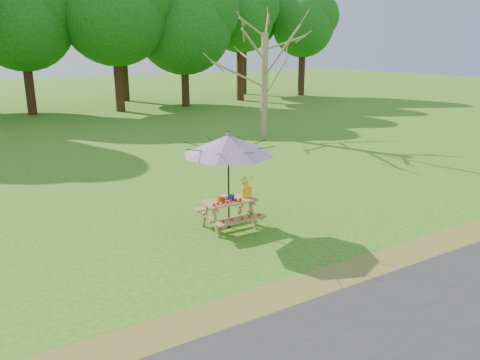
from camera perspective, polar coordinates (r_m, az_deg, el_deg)
ground at (r=9.25m, az=-23.80°, el=-11.40°), size 120.00×120.00×0.00m
picnic_table at (r=10.78m, az=-1.36°, el=-4.19°), size 1.20×1.32×0.67m
patio_umbrella at (r=10.33m, az=-1.43°, el=4.29°), size 2.09×2.09×2.25m
produce_bins at (r=10.65m, az=-1.66°, el=-2.18°), size 0.38×0.33×0.13m
tomatoes_row at (r=10.44m, az=-1.61°, el=-2.67°), size 0.77×0.13×0.07m
flower_bucket at (r=10.81m, az=0.79°, el=-0.57°), size 0.34×0.30×0.55m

